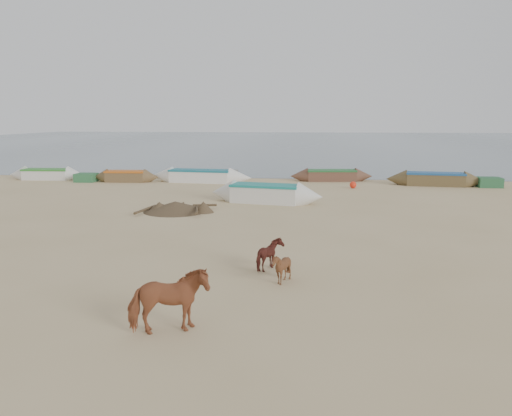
{
  "coord_description": "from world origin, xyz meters",
  "views": [
    {
      "loc": [
        2.07,
        -15.38,
        4.54
      ],
      "look_at": [
        0.0,
        4.0,
        1.0
      ],
      "focal_mm": 35.0,
      "sensor_mm": 36.0,
      "label": 1
    }
  ],
  "objects": [
    {
      "name": "calf_right",
      "position": [
        0.97,
        -0.91,
        0.46
      ],
      "size": [
        0.8,
        0.93,
        0.92
      ],
      "primitive_type": "imported",
      "rotation": [
        0.0,
        0.0,
        1.55
      ],
      "color": "#5B251D",
      "rests_on": "ground"
    },
    {
      "name": "ground",
      "position": [
        0.0,
        0.0,
        0.0
      ],
      "size": [
        140.0,
        140.0,
        0.0
      ],
      "primitive_type": "plane",
      "color": "tan",
      "rests_on": "ground"
    },
    {
      "name": "debris_pile",
      "position": [
        -4.43,
        8.16,
        0.25
      ],
      "size": [
        4.14,
        4.14,
        0.49
      ],
      "primitive_type": "cone",
      "rotation": [
        0.0,
        0.0,
        0.41
      ],
      "color": "brown",
      "rests_on": "ground"
    },
    {
      "name": "waterline_canoes",
      "position": [
        -0.01,
        19.93,
        0.42
      ],
      "size": [
        58.57,
        3.74,
        0.9
      ],
      "color": "brown",
      "rests_on": "ground"
    },
    {
      "name": "cow_adult",
      "position": [
        -0.84,
        -5.61,
        0.72
      ],
      "size": [
        1.86,
        1.32,
        1.43
      ],
      "primitive_type": "imported",
      "rotation": [
        0.0,
        0.0,
        1.93
      ],
      "color": "#9C5533",
      "rests_on": "ground"
    },
    {
      "name": "sea",
      "position": [
        0.0,
        82.0,
        0.01
      ],
      "size": [
        160.0,
        160.0,
        0.0
      ],
      "primitive_type": "plane",
      "color": "slate",
      "rests_on": "ground"
    },
    {
      "name": "calf_front",
      "position": [
        1.36,
        -2.1,
        0.45
      ],
      "size": [
        1.04,
        1.0,
        0.9
      ],
      "primitive_type": "imported",
      "rotation": [
        0.0,
        0.0,
        -1.14
      ],
      "color": "#55301B",
      "rests_on": "ground"
    },
    {
      "name": "beach_clutter",
      "position": [
        3.97,
        19.89,
        0.3
      ],
      "size": [
        45.13,
        5.78,
        0.64
      ],
      "color": "#2F683E",
      "rests_on": "ground"
    },
    {
      "name": "near_canoe",
      "position": [
        -0.25,
        11.2,
        0.5
      ],
      "size": [
        6.39,
        2.62,
        0.99
      ],
      "primitive_type": null,
      "rotation": [
        0.0,
        0.0,
        -0.19
      ],
      "color": "silver",
      "rests_on": "ground"
    }
  ]
}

